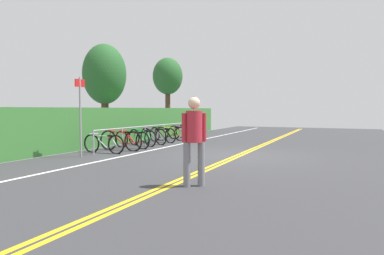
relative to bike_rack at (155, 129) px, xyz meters
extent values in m
cube|color=#353538|center=(-2.14, -4.37, -0.65)|extent=(36.72, 11.09, 0.05)
cube|color=gold|center=(-2.14, -4.45, -0.62)|extent=(33.05, 0.10, 0.00)
cube|color=gold|center=(-2.14, -4.29, -0.62)|extent=(33.05, 0.10, 0.00)
cube|color=white|center=(-2.14, -1.06, -0.62)|extent=(33.05, 0.12, 0.00)
cylinder|color=#9EA0A5|center=(-3.96, 0.00, -0.22)|extent=(0.05, 0.05, 0.80)
cylinder|color=#9EA0A5|center=(-2.38, 0.00, -0.22)|extent=(0.05, 0.05, 0.80)
cylinder|color=#9EA0A5|center=(-0.79, 0.00, -0.22)|extent=(0.05, 0.05, 0.80)
cylinder|color=#9EA0A5|center=(0.79, 0.00, -0.22)|extent=(0.05, 0.05, 0.80)
cylinder|color=#9EA0A5|center=(2.38, 0.00, -0.22)|extent=(0.05, 0.05, 0.80)
cylinder|color=#9EA0A5|center=(3.96, 0.00, -0.22)|extent=(0.05, 0.05, 0.80)
cylinder|color=#9EA0A5|center=(0.00, 0.00, 0.17)|extent=(7.93, 0.04, 0.04)
torus|color=black|center=(-3.40, 0.56, -0.32)|extent=(0.06, 0.67, 0.67)
torus|color=black|center=(-3.40, -0.47, -0.32)|extent=(0.06, 0.67, 0.67)
cylinder|color=silver|center=(-3.40, 0.17, -0.24)|extent=(0.04, 0.59, 0.46)
cylinder|color=silver|center=(-3.40, 0.11, -0.04)|extent=(0.04, 0.71, 0.07)
cylinder|color=silver|center=(-3.40, -0.18, -0.25)|extent=(0.04, 0.17, 0.41)
cylinder|color=silver|center=(-3.40, -0.29, -0.39)|extent=(0.04, 0.37, 0.17)
cylinder|color=silver|center=(-3.40, -0.36, -0.19)|extent=(0.04, 0.25, 0.28)
cylinder|color=silver|center=(-3.40, 0.51, -0.17)|extent=(0.04, 0.14, 0.30)
cube|color=black|center=(-3.40, -0.25, -0.03)|extent=(0.08, 0.20, 0.05)
cylinder|color=silver|center=(-3.40, 0.46, 0.02)|extent=(0.46, 0.03, 0.03)
torus|color=black|center=(-2.55, 0.49, -0.27)|extent=(0.06, 0.75, 0.75)
torus|color=black|center=(-2.55, -0.59, -0.27)|extent=(0.06, 0.75, 0.75)
cylinder|color=red|center=(-2.55, 0.09, -0.19)|extent=(0.04, 0.62, 0.52)
cylinder|color=red|center=(-2.55, 0.02, 0.04)|extent=(0.04, 0.74, 0.07)
cylinder|color=red|center=(-2.55, -0.28, -0.20)|extent=(0.04, 0.18, 0.46)
cylinder|color=red|center=(-2.55, -0.40, -0.35)|extent=(0.04, 0.39, 0.19)
cylinder|color=red|center=(-2.55, -0.47, -0.13)|extent=(0.04, 0.27, 0.32)
cylinder|color=red|center=(-2.55, 0.44, -0.11)|extent=(0.04, 0.14, 0.34)
cube|color=black|center=(-2.55, -0.35, 0.05)|extent=(0.08, 0.20, 0.05)
cylinder|color=red|center=(-2.55, 0.38, 0.11)|extent=(0.46, 0.03, 0.03)
torus|color=black|center=(-1.69, 0.53, -0.31)|extent=(0.16, 0.69, 0.69)
torus|color=black|center=(-1.85, -0.55, -0.31)|extent=(0.16, 0.69, 0.69)
cylinder|color=red|center=(-1.75, 0.13, -0.23)|extent=(0.13, 0.62, 0.47)
cylinder|color=red|center=(-1.76, 0.06, -0.02)|extent=(0.15, 0.74, 0.07)
cylinder|color=red|center=(-1.81, -0.24, -0.24)|extent=(0.06, 0.18, 0.42)
cylinder|color=red|center=(-1.82, -0.36, -0.38)|extent=(0.09, 0.40, 0.18)
cylinder|color=red|center=(-1.83, -0.43, -0.17)|extent=(0.08, 0.27, 0.29)
cylinder|color=red|center=(-1.70, 0.48, -0.16)|extent=(0.06, 0.15, 0.31)
cube|color=black|center=(-1.82, -0.31, -0.01)|extent=(0.11, 0.21, 0.05)
cylinder|color=red|center=(-1.71, 0.43, 0.04)|extent=(0.46, 0.10, 0.03)
torus|color=black|center=(-0.71, 0.60, -0.30)|extent=(0.26, 0.69, 0.70)
torus|color=black|center=(-1.02, -0.37, -0.30)|extent=(0.26, 0.69, 0.70)
cylinder|color=#198C38|center=(-0.83, 0.23, -0.22)|extent=(0.21, 0.57, 0.48)
cylinder|color=#198C38|center=(-0.85, 0.17, -0.01)|extent=(0.24, 0.67, 0.07)
cylinder|color=#198C38|center=(-0.93, -0.10, -0.24)|extent=(0.08, 0.17, 0.43)
cylinder|color=#198C38|center=(-0.96, -0.20, -0.37)|extent=(0.14, 0.36, 0.18)
cylinder|color=#198C38|center=(-0.98, -0.27, -0.16)|extent=(0.11, 0.25, 0.30)
cylinder|color=#198C38|center=(-0.73, 0.55, -0.15)|extent=(0.07, 0.14, 0.32)
cube|color=black|center=(-0.95, -0.16, 0.00)|extent=(0.14, 0.21, 0.05)
cylinder|color=#198C38|center=(-0.75, 0.50, 0.06)|extent=(0.45, 0.16, 0.03)
torus|color=black|center=(0.09, 0.52, -0.30)|extent=(0.29, 0.69, 0.71)
torus|color=black|center=(-0.24, -0.42, -0.30)|extent=(0.29, 0.69, 0.71)
cylinder|color=purple|center=(-0.03, 0.17, -0.21)|extent=(0.22, 0.55, 0.49)
cylinder|color=purple|center=(-0.05, 0.11, 0.00)|extent=(0.26, 0.66, 0.07)
cylinder|color=purple|center=(-0.14, -0.15, -0.23)|extent=(0.09, 0.17, 0.44)
cylinder|color=purple|center=(-0.18, -0.26, -0.37)|extent=(0.15, 0.36, 0.18)
cylinder|color=purple|center=(-0.20, -0.32, -0.16)|extent=(0.12, 0.25, 0.30)
cylinder|color=purple|center=(0.08, 0.48, -0.14)|extent=(0.08, 0.14, 0.32)
cube|color=black|center=(-0.16, -0.22, 0.01)|extent=(0.14, 0.22, 0.05)
cylinder|color=purple|center=(0.06, 0.43, 0.06)|extent=(0.44, 0.18, 0.03)
torus|color=black|center=(0.99, 0.60, -0.30)|extent=(0.28, 0.67, 0.69)
torus|color=black|center=(0.64, -0.41, -0.30)|extent=(0.28, 0.67, 0.69)
cylinder|color=black|center=(0.86, 0.22, -0.22)|extent=(0.23, 0.59, 0.47)
cylinder|color=black|center=(0.83, 0.16, -0.02)|extent=(0.27, 0.70, 0.07)
cylinder|color=black|center=(0.74, -0.12, -0.24)|extent=(0.09, 0.17, 0.42)
cylinder|color=black|center=(0.70, -0.23, -0.38)|extent=(0.16, 0.38, 0.18)
cylinder|color=black|center=(0.68, -0.30, -0.17)|extent=(0.12, 0.26, 0.29)
cylinder|color=black|center=(0.97, 0.55, -0.15)|extent=(0.08, 0.14, 0.31)
cube|color=black|center=(0.72, -0.19, 0.00)|extent=(0.14, 0.22, 0.05)
cylinder|color=black|center=(0.95, 0.50, 0.05)|extent=(0.44, 0.17, 0.03)
torus|color=black|center=(1.55, 0.56, -0.30)|extent=(0.25, 0.68, 0.69)
torus|color=black|center=(1.82, -0.36, -0.30)|extent=(0.25, 0.68, 0.69)
cylinder|color=yellow|center=(1.65, 0.21, -0.22)|extent=(0.19, 0.54, 0.47)
cylinder|color=yellow|center=(1.67, 0.15, -0.02)|extent=(0.22, 0.64, 0.07)
cylinder|color=yellow|center=(1.74, -0.10, -0.24)|extent=(0.08, 0.16, 0.42)
cylinder|color=yellow|center=(1.77, -0.20, -0.38)|extent=(0.13, 0.35, 0.18)
cylinder|color=yellow|center=(1.79, -0.26, -0.17)|extent=(0.10, 0.24, 0.29)
cylinder|color=yellow|center=(1.56, 0.51, -0.15)|extent=(0.07, 0.14, 0.31)
cube|color=black|center=(1.76, -0.16, 0.00)|extent=(0.13, 0.21, 0.05)
cylinder|color=yellow|center=(1.58, 0.46, 0.05)|extent=(0.45, 0.16, 0.03)
torus|color=black|center=(2.63, 0.43, -0.30)|extent=(0.06, 0.70, 0.70)
torus|color=black|center=(2.62, -0.66, -0.30)|extent=(0.06, 0.70, 0.70)
cylinder|color=purple|center=(2.63, 0.02, -0.22)|extent=(0.04, 0.62, 0.48)
cylinder|color=purple|center=(2.63, -0.05, -0.01)|extent=(0.05, 0.74, 0.07)
cylinder|color=purple|center=(2.62, -0.35, -0.23)|extent=(0.04, 0.18, 0.43)
cylinder|color=purple|center=(2.62, -0.47, -0.37)|extent=(0.04, 0.39, 0.18)
cylinder|color=purple|center=(2.62, -0.54, -0.16)|extent=(0.04, 0.27, 0.30)
cylinder|color=purple|center=(2.63, 0.37, -0.14)|extent=(0.04, 0.14, 0.32)
cube|color=black|center=(2.62, -0.42, 0.01)|extent=(0.08, 0.20, 0.05)
cylinder|color=purple|center=(2.63, 0.32, 0.06)|extent=(0.46, 0.03, 0.03)
torus|color=black|center=(3.35, 0.33, -0.30)|extent=(0.17, 0.71, 0.71)
torus|color=black|center=(3.51, -0.62, -0.30)|extent=(0.17, 0.71, 0.71)
cylinder|color=white|center=(3.41, -0.03, -0.22)|extent=(0.12, 0.55, 0.48)
cylinder|color=white|center=(3.42, -0.09, 0.00)|extent=(0.14, 0.65, 0.07)
cylinder|color=white|center=(3.46, -0.35, -0.23)|extent=(0.06, 0.16, 0.43)
cylinder|color=white|center=(3.48, -0.45, -0.37)|extent=(0.09, 0.35, 0.18)
cylinder|color=white|center=(3.49, -0.52, -0.16)|extent=(0.07, 0.24, 0.30)
cylinder|color=white|center=(3.36, 0.28, -0.14)|extent=(0.06, 0.13, 0.32)
cube|color=black|center=(3.47, -0.41, 0.01)|extent=(0.11, 0.21, 0.05)
cylinder|color=white|center=(3.37, 0.23, 0.06)|extent=(0.46, 0.10, 0.03)
cylinder|color=slate|center=(-6.70, -4.96, -0.19)|extent=(0.14, 0.14, 0.86)
cylinder|color=slate|center=(-6.88, -4.73, -0.19)|extent=(0.14, 0.14, 0.86)
cylinder|color=#B22633|center=(-6.79, -4.85, 0.55)|extent=(0.32, 0.32, 0.61)
sphere|color=beige|center=(-6.79, -4.85, 1.00)|extent=(0.23, 0.23, 0.23)
cylinder|color=#B22633|center=(-6.67, -5.01, 0.53)|extent=(0.09, 0.09, 0.55)
cylinder|color=#B22633|center=(-6.91, -4.69, 0.53)|extent=(0.09, 0.09, 0.55)
cylinder|color=gray|center=(-4.49, 0.06, 0.62)|extent=(0.06, 0.06, 2.49)
cube|color=red|center=(-4.49, 0.06, 1.69)|extent=(0.36, 0.09, 0.24)
cylinder|color=gray|center=(4.56, 0.19, 0.49)|extent=(0.06, 0.06, 2.22)
cube|color=#198C33|center=(4.56, 0.19, 1.41)|extent=(0.36, 0.09, 0.24)
cube|color=#387533|center=(1.50, 1.90, 0.16)|extent=(16.93, 1.29, 1.56)
cylinder|color=#473323|center=(0.82, 3.31, 0.32)|extent=(0.36, 0.36, 1.89)
ellipsoid|color=#235626|center=(0.82, 3.31, 2.59)|extent=(2.11, 2.11, 2.93)
cylinder|color=#473323|center=(8.48, 3.93, 0.70)|extent=(0.35, 0.35, 2.65)
ellipsoid|color=#235626|center=(8.48, 3.93, 3.17)|extent=(2.08, 2.08, 2.55)
camera|label=1|loc=(-12.86, -7.54, 0.88)|focal=32.25mm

